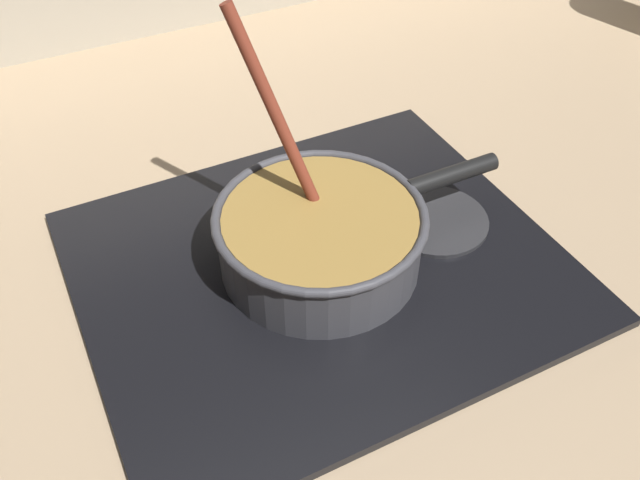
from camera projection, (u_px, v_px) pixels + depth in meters
The scene contains 5 objects.
ground at pixel (361, 330), 0.78m from camera, with size 2.40×1.60×0.04m, color #9E8466.
hob_plate at pixel (320, 266), 0.82m from camera, with size 0.56×0.48×0.01m, color black.
burner_ring at pixel (320, 260), 0.82m from camera, with size 0.19×0.19×0.01m, color #592D0C.
spare_burner at pixel (435, 220), 0.87m from camera, with size 0.14×0.14×0.01m, color #262628.
cooking_pan at pixel (321, 236), 0.79m from camera, with size 0.37×0.25×0.30m.
Camera 1 is at (-0.27, -0.43, 0.59)m, focal length 38.17 mm.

